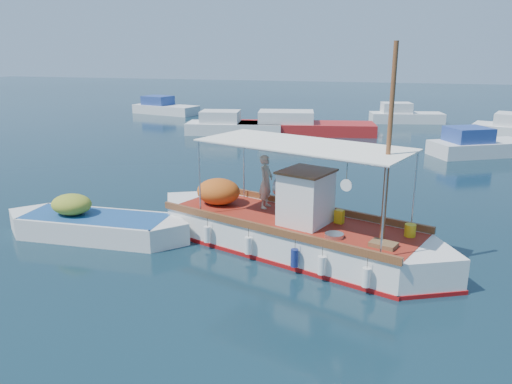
# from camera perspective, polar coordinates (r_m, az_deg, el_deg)

# --- Properties ---
(ground) EXTENTS (160.00, 160.00, 0.00)m
(ground) POSITION_cam_1_polar(r_m,az_deg,el_deg) (15.53, 2.82, -5.62)
(ground) COLOR black
(ground) RESTS_ON ground
(fishing_caique) EXTENTS (9.45, 5.02, 6.11)m
(fishing_caique) POSITION_cam_1_polar(r_m,az_deg,el_deg) (14.82, 3.70, -4.49)
(fishing_caique) COLOR white
(fishing_caique) RESTS_ON ground
(dinghy) EXTENTS (6.29, 1.95, 1.53)m
(dinghy) POSITION_cam_1_polar(r_m,az_deg,el_deg) (16.58, -18.01, -3.81)
(dinghy) COLOR white
(dinghy) RESTS_ON ground
(bg_boat_nw) EXTENTS (6.92, 3.51, 1.80)m
(bg_boat_nw) POSITION_cam_1_polar(r_m,az_deg,el_deg) (35.29, -2.82, 7.46)
(bg_boat_nw) COLOR silver
(bg_boat_nw) RESTS_ON ground
(bg_boat_n) EXTENTS (9.78, 4.53, 1.80)m
(bg_boat_n) POSITION_cam_1_polar(r_m,az_deg,el_deg) (35.26, 5.26, 7.40)
(bg_boat_n) COLOR #A91D1C
(bg_boat_n) RESTS_ON ground
(bg_boat_ne) EXTENTS (5.76, 4.50, 1.80)m
(bg_boat_ne) POSITION_cam_1_polar(r_m,az_deg,el_deg) (30.51, 23.93, 4.75)
(bg_boat_ne) COLOR silver
(bg_boat_ne) RESTS_ON ground
(bg_boat_far_w) EXTENTS (6.48, 3.69, 1.80)m
(bg_boat_far_w) POSITION_cam_1_polar(r_m,az_deg,el_deg) (47.24, -10.44, 9.38)
(bg_boat_far_w) COLOR silver
(bg_boat_far_w) RESTS_ON ground
(bg_boat_far_n) EXTENTS (6.00, 3.23, 1.80)m
(bg_boat_far_n) POSITION_cam_1_polar(r_m,az_deg,el_deg) (42.48, 16.58, 8.27)
(bg_boat_far_n) COLOR silver
(bg_boat_far_n) RESTS_ON ground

